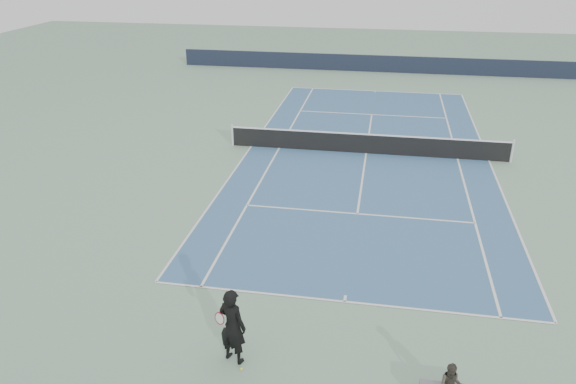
# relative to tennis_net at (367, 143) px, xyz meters

# --- Properties ---
(ground) EXTENTS (80.00, 80.00, 0.00)m
(ground) POSITION_rel_tennis_net_xyz_m (0.00, 0.00, -0.50)
(ground) COLOR gray
(court_surface) EXTENTS (10.97, 23.77, 0.01)m
(court_surface) POSITION_rel_tennis_net_xyz_m (0.00, 0.00, -0.50)
(court_surface) COLOR #3B628C
(court_surface) RESTS_ON ground
(tennis_net) EXTENTS (12.90, 0.10, 1.07)m
(tennis_net) POSITION_rel_tennis_net_xyz_m (0.00, 0.00, 0.00)
(tennis_net) COLOR silver
(tennis_net) RESTS_ON ground
(windscreen_far) EXTENTS (30.00, 0.25, 1.20)m
(windscreen_far) POSITION_rel_tennis_net_xyz_m (0.00, 17.88, 0.10)
(windscreen_far) COLOR black
(windscreen_far) RESTS_ON ground
(tennis_player) EXTENTS (0.89, 0.75, 1.95)m
(tennis_player) POSITION_rel_tennis_net_xyz_m (-2.39, -14.64, 0.47)
(tennis_player) COLOR black
(tennis_player) RESTS_ON ground
(tennis_ball) EXTENTS (0.07, 0.07, 0.07)m
(tennis_ball) POSITION_rel_tennis_net_xyz_m (-2.13, -14.97, -0.47)
(tennis_ball) COLOR yellow
(tennis_ball) RESTS_ON ground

